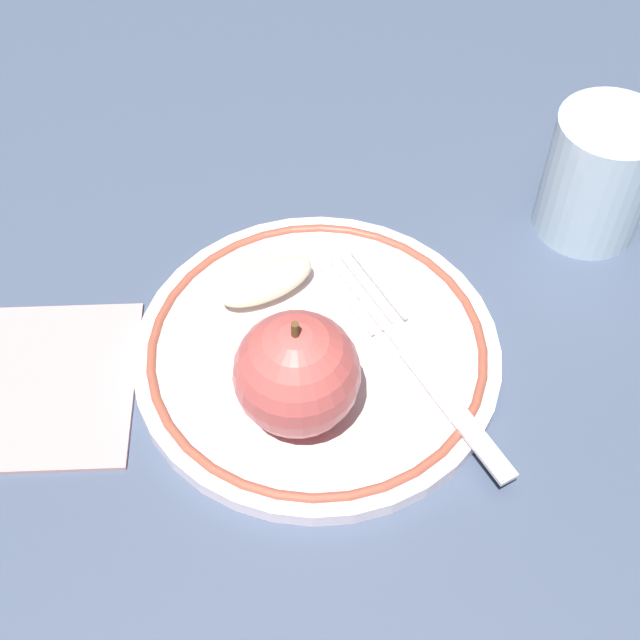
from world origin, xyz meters
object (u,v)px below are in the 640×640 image
at_px(fork, 420,365).
at_px(napkin_folded, 14,384).
at_px(drinking_glass, 598,176).
at_px(apple_red_whole, 297,374).
at_px(apple_slice_front, 266,281).
at_px(plate, 320,347).

distance_m(fork, napkin_folded, 0.25).
bearing_deg(fork, drinking_glass, -72.83).
relative_size(apple_red_whole, apple_slice_front, 1.24).
bearing_deg(fork, apple_red_whole, 82.78).
bearing_deg(napkin_folded, fork, 114.91).
bearing_deg(drinking_glass, apple_slice_front, -47.53).
height_order(plate, apple_red_whole, apple_red_whole).
height_order(plate, apple_slice_front, apple_slice_front).
distance_m(plate, apple_red_whole, 0.07).
distance_m(apple_red_whole, fork, 0.09).
xyz_separation_m(drinking_glass, napkin_folded, (0.28, -0.28, -0.04)).
relative_size(apple_slice_front, drinking_glass, 0.72).
bearing_deg(apple_red_whole, fork, 136.07).
relative_size(plate, napkin_folded, 1.54).
bearing_deg(napkin_folded, drinking_glass, 134.16).
relative_size(apple_slice_front, napkin_folded, 0.44).
height_order(fork, drinking_glass, drinking_glass).
height_order(apple_red_whole, fork, apple_red_whole).
xyz_separation_m(apple_red_whole, fork, (-0.06, 0.05, -0.03)).
xyz_separation_m(apple_slice_front, fork, (0.02, 0.11, -0.01)).
height_order(drinking_glass, napkin_folded, drinking_glass).
bearing_deg(drinking_glass, napkin_folded, -45.84).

